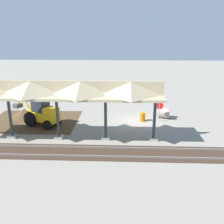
{
  "coord_description": "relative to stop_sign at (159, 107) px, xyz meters",
  "views": [
    {
      "loc": [
        1.31,
        23.86,
        8.41
      ],
      "look_at": [
        2.22,
        2.24,
        1.6
      ],
      "focal_mm": 40.0,
      "sensor_mm": 36.0,
      "label": 1
    }
  ],
  "objects": [
    {
      "name": "backhoe",
      "position": [
        11.31,
        1.7,
        -0.16
      ],
      "size": [
        5.07,
        3.16,
        2.82
      ],
      "color": "#EAB214",
      "rests_on": "ground"
    },
    {
      "name": "dirt_work_zone",
      "position": [
        12.59,
        0.52,
        -1.42
      ],
      "size": [
        8.82,
        7.0,
        0.01
      ],
      "primitive_type": "cube",
      "color": "#4C3823",
      "rests_on": "ground"
    },
    {
      "name": "rail_tracks",
      "position": [
        2.38,
        7.25,
        -1.4
      ],
      "size": [
        60.0,
        2.58,
        0.15
      ],
      "color": "slate",
      "rests_on": "ground"
    },
    {
      "name": "dirt_mound",
      "position": [
        14.0,
        -0.72,
        -1.43
      ],
      "size": [
        5.71,
        5.71,
        1.74
      ],
      "primitive_type": "cone",
      "color": "#4C3823",
      "rests_on": "ground"
    },
    {
      "name": "stop_sign",
      "position": [
        0.0,
        0.0,
        0.0
      ],
      "size": [
        0.74,
        0.25,
        2.0
      ],
      "color": "gray",
      "rests_on": "ground"
    },
    {
      "name": "ground_plane",
      "position": [
        2.38,
        0.01,
        -1.43
      ],
      "size": [
        120.0,
        120.0,
        0.0
      ],
      "primitive_type": "plane",
      "color": "gray"
    },
    {
      "name": "platform_canopy",
      "position": [
        8.99,
        4.71,
        2.75
      ],
      "size": [
        17.04,
        3.2,
        4.9
      ],
      "color": "#9E998E",
      "rests_on": "ground"
    },
    {
      "name": "traffic_barrel",
      "position": [
        1.66,
        0.08,
        -0.98
      ],
      "size": [
        0.56,
        0.56,
        0.9
      ],
      "primitive_type": "cylinder",
      "color": "orange",
      "rests_on": "ground"
    },
    {
      "name": "concrete_pipe",
      "position": [
        -0.64,
        -1.05,
        -0.89
      ],
      "size": [
        1.34,
        1.3,
        1.07
      ],
      "color": "#9E9384",
      "rests_on": "ground"
    }
  ]
}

